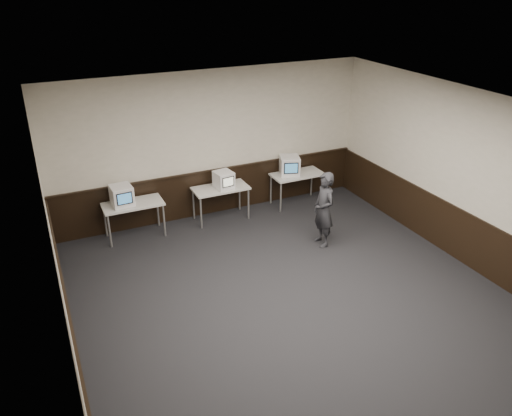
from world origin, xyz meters
The scene contains 16 objects.
floor centered at (0.00, 0.00, 0.00)m, with size 8.00×8.00×0.00m, color black.
ceiling centered at (0.00, 0.00, 3.20)m, with size 8.00×8.00×0.00m, color white.
back_wall centered at (0.00, 4.00, 1.60)m, with size 7.00×7.00×0.00m, color beige.
left_wall centered at (-3.50, 0.00, 1.60)m, with size 8.00×8.00×0.00m, color beige.
right_wall centered at (3.50, 0.00, 1.60)m, with size 8.00×8.00×0.00m, color beige.
wainscot_back centered at (0.00, 3.98, 0.50)m, with size 6.98×0.04×1.00m, color black.
wainscot_left centered at (-3.48, 0.00, 0.50)m, with size 0.04×7.98×1.00m, color black.
wainscot_right centered at (3.48, 0.00, 0.50)m, with size 0.04×7.98×1.00m, color black.
wainscot_rail centered at (0.00, 3.96, 1.02)m, with size 6.98×0.06×0.04m, color black.
desk_left centered at (-1.90, 3.60, 0.68)m, with size 1.20×0.60×0.75m.
desk_center centered at (0.00, 3.60, 0.68)m, with size 1.20×0.60×0.75m.
desk_right centered at (1.90, 3.60, 0.68)m, with size 1.20×0.60×0.75m.
emac_left centered at (-2.09, 3.60, 0.96)m, with size 0.44×0.47×0.41m.
emac_center centered at (0.07, 3.56, 0.93)m, with size 0.42×0.44×0.37m.
emac_right centered at (1.71, 3.63, 0.97)m, with size 0.56×0.58×0.43m.
person centered at (1.43, 1.69, 0.77)m, with size 0.56×0.37×1.53m, color #25262B.
Camera 1 is at (-3.48, -5.69, 5.05)m, focal length 35.00 mm.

